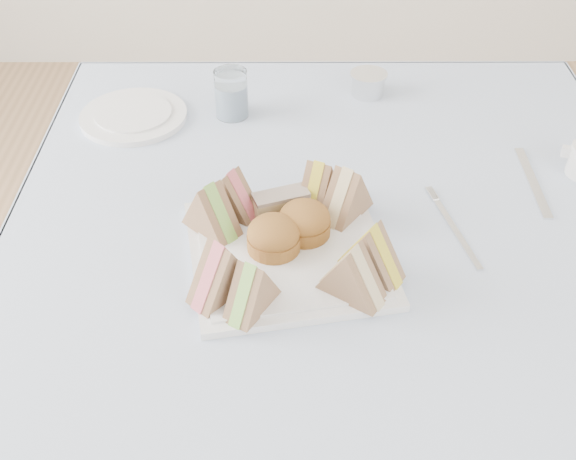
{
  "coord_description": "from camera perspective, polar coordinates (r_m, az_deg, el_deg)",
  "views": [
    {
      "loc": [
        -0.08,
        -0.88,
        1.44
      ],
      "look_at": [
        -0.08,
        -0.1,
        0.8
      ],
      "focal_mm": 45.0,
      "sensor_mm": 36.0,
      "label": 1
    }
  ],
  "objects": [
    {
      "name": "serving_plate",
      "position": [
        1.04,
        0.0,
        -1.86
      ],
      "size": [
        0.32,
        0.32,
        0.01
      ],
      "primitive_type": "cube",
      "rotation": [
        0.0,
        0.0,
        0.18
      ],
      "color": "silver",
      "rests_on": "tablecloth"
    },
    {
      "name": "tablecloth",
      "position": [
        1.13,
        3.84,
        1.24
      ],
      "size": [
        1.02,
        1.02,
        0.01
      ],
      "primitive_type": "cube",
      "color": "#ABC8ED",
      "rests_on": "table"
    },
    {
      "name": "sandwich_br_a",
      "position": [
        1.08,
        4.66,
        3.03
      ],
      "size": [
        0.09,
        0.1,
        0.08
      ],
      "primitive_type": null,
      "rotation": [
        0.0,
        0.0,
        -2.21
      ],
      "color": "#7D6649",
      "rests_on": "serving_plate"
    },
    {
      "name": "side_plate",
      "position": [
        1.38,
        -12.1,
        8.79
      ],
      "size": [
        0.24,
        0.24,
        0.01
      ],
      "primitive_type": "cylinder",
      "rotation": [
        0.0,
        0.0,
        0.23
      ],
      "color": "silver",
      "rests_on": "tablecloth"
    },
    {
      "name": "sandwich_fr_a",
      "position": [
        0.98,
        6.57,
        -1.59
      ],
      "size": [
        0.1,
        0.09,
        0.08
      ],
      "primitive_type": null,
      "rotation": [
        0.0,
        0.0,
        -0.6
      ],
      "color": "#7D6649",
      "rests_on": "serving_plate"
    },
    {
      "name": "tea_strainer",
      "position": [
        1.43,
        6.35,
        11.34
      ],
      "size": [
        0.09,
        0.09,
        0.04
      ],
      "primitive_type": "cylinder",
      "rotation": [
        0.0,
        0.0,
        -0.2
      ],
      "color": "silver",
      "rests_on": "tablecloth"
    },
    {
      "name": "sandwich_br_b",
      "position": [
        1.1,
        2.44,
        3.75
      ],
      "size": [
        0.07,
        0.1,
        0.08
      ],
      "primitive_type": null,
      "rotation": [
        0.0,
        0.0,
        -2.02
      ],
      "color": "#7D6649",
      "rests_on": "serving_plate"
    },
    {
      "name": "sandwich_fr_b",
      "position": [
        0.95,
        5.1,
        -3.25
      ],
      "size": [
        0.1,
        0.09,
        0.08
      ],
      "primitive_type": null,
      "rotation": [
        0.0,
        0.0,
        -0.61
      ],
      "color": "#7D6649",
      "rests_on": "serving_plate"
    },
    {
      "name": "sandwich_bl_b",
      "position": [
        1.08,
        -4.46,
        2.99
      ],
      "size": [
        0.1,
        0.08,
        0.08
      ],
      "primitive_type": null,
      "rotation": [
        0.0,
        0.0,
        2.56
      ],
      "color": "#7D6649",
      "rests_on": "serving_plate"
    },
    {
      "name": "sandwich_fl_a",
      "position": [
        0.95,
        -5.3,
        -3.03
      ],
      "size": [
        0.1,
        0.1,
        0.09
      ],
      "primitive_type": null,
      "rotation": [
        0.0,
        0.0,
        0.81
      ],
      "color": "#7D6649",
      "rests_on": "serving_plate"
    },
    {
      "name": "scone_left",
      "position": [
        1.02,
        -1.14,
        -0.47
      ],
      "size": [
        0.1,
        0.1,
        0.05
      ],
      "primitive_type": "cylinder",
      "rotation": [
        0.0,
        0.0,
        0.3
      ],
      "color": "#A5632D",
      "rests_on": "serving_plate"
    },
    {
      "name": "pastry_slice",
      "position": [
        1.09,
        -0.56,
        2.08
      ],
      "size": [
        0.09,
        0.06,
        0.04
      ],
      "primitive_type": "cube",
      "rotation": [
        0.0,
        0.0,
        0.34
      ],
      "color": "tan",
      "rests_on": "serving_plate"
    },
    {
      "name": "sandwich_bl_a",
      "position": [
        1.05,
        -6.12,
        1.78
      ],
      "size": [
        0.1,
        0.1,
        0.08
      ],
      "primitive_type": null,
      "rotation": [
        0.0,
        0.0,
        2.37
      ],
      "color": "#7D6649",
      "rests_on": "serving_plate"
    },
    {
      "name": "scone_right",
      "position": [
        1.05,
        1.3,
        0.7
      ],
      "size": [
        0.11,
        0.11,
        0.05
      ],
      "primitive_type": "cylinder",
      "rotation": [
        0.0,
        0.0,
        0.54
      ],
      "color": "#A5632D",
      "rests_on": "serving_plate"
    },
    {
      "name": "fork",
      "position": [
        1.11,
        13.21,
        -0.26
      ],
      "size": [
        0.05,
        0.17,
        0.0
      ],
      "primitive_type": "cube",
      "rotation": [
        0.0,
        0.0,
        0.22
      ],
      "color": "silver",
      "rests_on": "tablecloth"
    },
    {
      "name": "knife",
      "position": [
        1.25,
        18.76,
        3.63
      ],
      "size": [
        0.02,
        0.2,
        0.0
      ],
      "primitive_type": "cube",
      "rotation": [
        0.0,
        0.0,
        -0.01
      ],
      "color": "silver",
      "rests_on": "tablecloth"
    },
    {
      "name": "water_glass",
      "position": [
        1.35,
        -4.51,
        10.69
      ],
      "size": [
        0.07,
        0.07,
        0.09
      ],
      "primitive_type": "cylinder",
      "rotation": [
        0.0,
        0.0,
        -0.11
      ],
      "color": "white",
      "rests_on": "tablecloth"
    },
    {
      "name": "sandwich_fl_b",
      "position": [
        0.93,
        -2.89,
        -4.43
      ],
      "size": [
        0.08,
        0.09,
        0.08
      ],
      "primitive_type": null,
      "rotation": [
        0.0,
        0.0,
        1.01
      ],
      "color": "#7D6649",
      "rests_on": "serving_plate"
    },
    {
      "name": "table",
      "position": [
        1.39,
        3.17,
        -10.86
      ],
      "size": [
        0.9,
        0.9,
        0.74
      ],
      "primitive_type": "cube",
      "color": "brown",
      "rests_on": "floor"
    }
  ]
}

